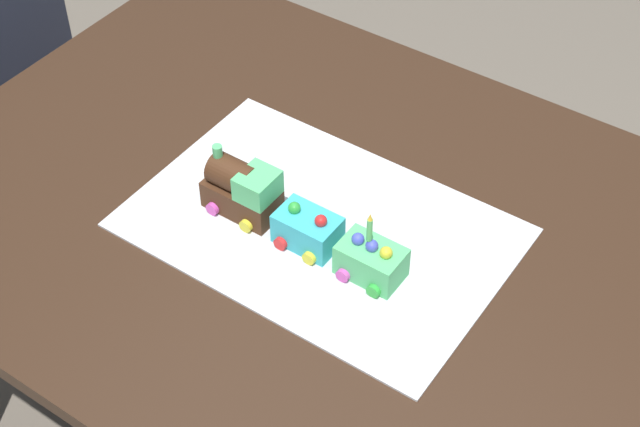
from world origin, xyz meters
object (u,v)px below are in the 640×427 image
Objects in this scene: cake_locomotive at (242,189)px; cake_car_gondola_turquoise at (308,229)px; dining_table at (319,264)px; cake_car_hopper_mint_green at (371,261)px; birthday_candle at (370,228)px.

cake_car_gondola_turquoise is (0.13, -0.00, -0.02)m from cake_locomotive.
cake_locomotive is at bearing 180.00° from cake_car_gondola_turquoise.
dining_table is 0.20m from cake_locomotive.
cake_car_gondola_turquoise and cake_car_hopper_mint_green have the same top height.
cake_car_gondola_turquoise is (0.02, -0.05, 0.14)m from dining_table.
cake_locomotive is at bearing 180.00° from cake_car_hopper_mint_green.
dining_table is 0.25m from birthday_candle.
cake_locomotive is 0.25m from birthday_candle.
birthday_candle is (0.24, 0.00, 0.05)m from cake_locomotive.
cake_locomotive is at bearing -154.67° from dining_table.
dining_table is at bearing 106.75° from cake_car_gondola_turquoise.
cake_car_hopper_mint_green is at bearing -0.00° from cake_locomotive.
cake_car_hopper_mint_green is at bearing -21.73° from dining_table.
birthday_candle is at bearing 0.00° from cake_car_gondola_turquoise.
dining_table is 0.15m from cake_car_gondola_turquoise.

